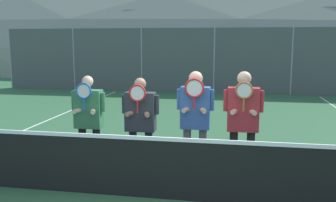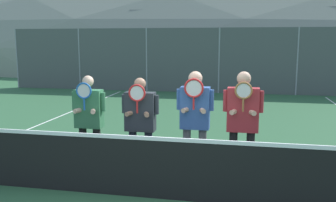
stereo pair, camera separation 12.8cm
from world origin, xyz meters
TOP-DOWN VIEW (x-y plane):
  - ground_plane at (0.00, 0.00)m, footprint 120.00×120.00m
  - hill_distant at (0.00, 52.36)m, footprint 134.27×74.59m
  - clubhouse_building at (1.31, 19.98)m, footprint 14.25×5.50m
  - fence_back at (0.00, 11.46)m, footprint 19.66×0.06m
  - tennis_net at (0.00, 0.00)m, footprint 11.79×0.09m
  - court_line_left_sideline at (-4.39, 3.00)m, footprint 0.05×16.00m
  - player_leftmost at (-1.49, 0.80)m, footprint 0.60×0.34m
  - player_center_left at (-0.58, 0.77)m, footprint 0.63×0.34m
  - player_center_right at (0.31, 0.88)m, footprint 0.61×0.34m
  - player_rightmost at (1.07, 0.82)m, footprint 0.62×0.34m
  - car_far_left at (-6.52, 14.45)m, footprint 4.32×1.99m
  - car_left_of_center at (-1.55, 14.63)m, footprint 4.79×2.07m
  - car_center at (3.56, 14.63)m, footprint 4.60×2.07m

SIDE VIEW (x-z plane):
  - ground_plane at x=0.00m, z-range 0.00..0.00m
  - hill_distant at x=0.00m, z-range -13.05..13.05m
  - court_line_left_sideline at x=-4.39m, z-range 0.00..0.01m
  - tennis_net at x=0.00m, z-range -0.03..0.99m
  - car_center at x=3.56m, z-range 0.03..1.71m
  - car_far_left at x=-6.52m, z-range 0.02..1.75m
  - car_left_of_center at x=-1.55m, z-range 0.02..1.85m
  - player_center_left at x=-0.58m, z-range 0.15..1.84m
  - player_leftmost at x=-1.49m, z-range 0.15..1.85m
  - player_rightmost at x=1.07m, z-range 0.17..1.99m
  - player_center_right at x=0.31m, z-range 0.18..1.98m
  - fence_back at x=0.00m, z-range 0.00..2.84m
  - clubhouse_building at x=1.31m, z-range 0.02..4.15m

